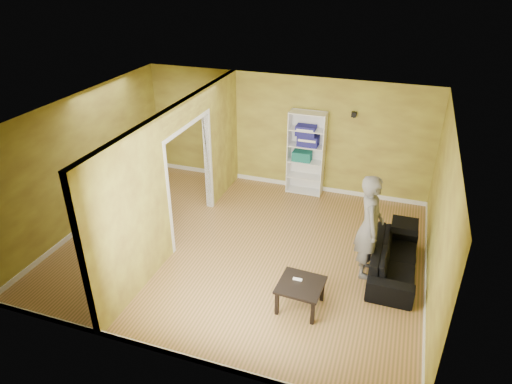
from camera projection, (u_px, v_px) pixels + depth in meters
room_shell at (241, 185)px, 7.91m from camera, size 6.50×6.50×6.50m
partition at (179, 175)px, 8.25m from camera, size 0.22×5.50×2.60m
wall_speaker at (354, 114)px, 9.45m from camera, size 0.10×0.10×0.10m
sofa at (395, 255)px, 7.69m from camera, size 1.89×0.82×0.72m
person at (371, 218)px, 7.38m from camera, size 0.88×0.74×2.14m
bookshelf at (307, 153)px, 10.09m from camera, size 0.80×0.35×1.90m
paper_box_teal at (302, 156)px, 10.11m from camera, size 0.41×0.27×0.21m
paper_box_navy_b at (308, 140)px, 9.90m from camera, size 0.45×0.29×0.23m
paper_box_navy_c at (306, 131)px, 9.82m from camera, size 0.43×0.28×0.22m
coffee_table at (301, 287)px, 6.92m from camera, size 0.67×0.67×0.45m
game_controller at (298, 279)px, 6.96m from camera, size 0.14×0.04×0.03m
dining_table at (129, 183)px, 9.31m from camera, size 1.27×0.85×0.79m
chair_left at (100, 188)px, 9.61m from camera, size 0.49×0.49×0.94m
chair_near at (113, 208)px, 8.89m from camera, size 0.54×0.54×0.91m
chair_far at (146, 181)px, 9.88m from camera, size 0.53×0.53×0.96m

